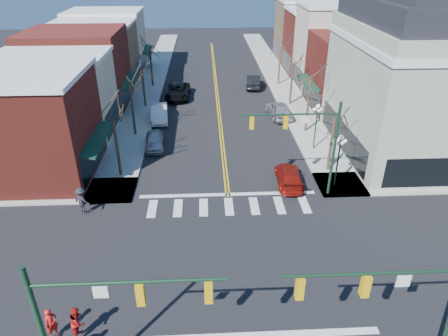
{
  "coord_description": "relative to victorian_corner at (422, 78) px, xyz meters",
  "views": [
    {
      "loc": [
        -1.51,
        -17.18,
        15.95
      ],
      "look_at": [
        -0.32,
        6.79,
        2.8
      ],
      "focal_mm": 32.0,
      "sensor_mm": 36.0,
      "label": 1
    }
  ],
  "objects": [
    {
      "name": "tree_right_b",
      "position": [
        -8.1,
        4.5,
        -4.07
      ],
      "size": [
        0.24,
        0.24,
        5.18
      ],
      "primitive_type": "cylinder",
      "color": "#382B21",
      "rests_on": "ground"
    },
    {
      "name": "bldg_left_tan",
      "position": [
        -32.0,
        21.25,
        -2.76
      ],
      "size": [
        10.0,
        7.5,
        7.8
      ],
      "primitive_type": "cube",
      "color": "#90744F",
      "rests_on": "ground"
    },
    {
      "name": "car_right_far",
      "position": [
        -11.65,
        19.33,
        -5.84
      ],
      "size": [
        2.27,
        5.12,
        1.63
      ],
      "primitive_type": "imported",
      "rotation": [
        0.0,
        0.0,
        3.03
      ],
      "color": "black",
      "rests_on": "ground"
    },
    {
      "name": "bldg_right_brick_a",
      "position": [
        -1.0,
        11.25,
        -2.66
      ],
      "size": [
        10.0,
        8.5,
        8.0
      ],
      "primitive_type": "cube",
      "color": "maroon",
      "rests_on": "ground"
    },
    {
      "name": "pedestrian_red_b",
      "position": [
        -24.07,
        -18.77,
        -5.64
      ],
      "size": [
        0.7,
        0.88,
        1.74
      ],
      "primitive_type": "imported",
      "rotation": [
        0.0,
        0.0,
        1.62
      ],
      "color": "#A81412",
      "rests_on": "sidewalk_left"
    },
    {
      "name": "sidewalk_left",
      "position": [
        -25.25,
        5.5,
        -6.58
      ],
      "size": [
        3.5,
        70.0,
        0.15
      ],
      "primitive_type": "cube",
      "color": "#9E9B93",
      "rests_on": "ground"
    },
    {
      "name": "bldg_right_stucco",
      "position": [
        -1.0,
        19.0,
        -1.66
      ],
      "size": [
        10.0,
        7.0,
        10.0
      ],
      "primitive_type": "cube",
      "color": "beige",
      "rests_on": "ground"
    },
    {
      "name": "tree_right_a",
      "position": [
        -8.1,
        -3.5,
        -4.35
      ],
      "size": [
        0.24,
        0.24,
        4.62
      ],
      "primitive_type": "cylinder",
      "color": "#382B21",
      "rests_on": "ground"
    },
    {
      "name": "bldg_left_stucco_b",
      "position": [
        -32.0,
        29.0,
        -2.56
      ],
      "size": [
        10.0,
        8.0,
        8.2
      ],
      "primitive_type": "cube",
      "color": "beige",
      "rests_on": "ground"
    },
    {
      "name": "sidewalk_right",
      "position": [
        -7.75,
        5.5,
        -6.58
      ],
      "size": [
        3.5,
        70.0,
        0.15
      ],
      "primitive_type": "cube",
      "color": "#9E9B93",
      "rests_on": "ground"
    },
    {
      "name": "bldg_left_brick_a",
      "position": [
        -32.0,
        -2.75,
        -2.66
      ],
      "size": [
        10.0,
        8.5,
        8.0
      ],
      "primitive_type": "cube",
      "color": "maroon",
      "rests_on": "ground"
    },
    {
      "name": "tree_right_d",
      "position": [
        -8.1,
        20.5,
        -4.17
      ],
      "size": [
        0.24,
        0.24,
        4.97
      ],
      "primitive_type": "cylinder",
      "color": "#382B21",
      "rests_on": "ground"
    },
    {
      "name": "traffic_mast_far_right",
      "position": [
        -10.95,
        -7.1,
        -1.95
      ],
      "size": [
        6.6,
        0.28,
        7.2
      ],
      "color": "#14331E",
      "rests_on": "ground"
    },
    {
      "name": "car_left_near",
      "position": [
        -22.73,
        1.66,
        -5.97
      ],
      "size": [
        1.98,
        4.15,
        1.37
      ],
      "primitive_type": "imported",
      "rotation": [
        0.0,
        0.0,
        0.09
      ],
      "color": "#A8A9AD",
      "rests_on": "ground"
    },
    {
      "name": "car_right_mid",
      "position": [
        -10.1,
        8.65,
        -5.8
      ],
      "size": [
        2.59,
        5.23,
        1.71
      ],
      "primitive_type": "imported",
      "rotation": [
        0.0,
        0.0,
        3.26
      ],
      "color": "silver",
      "rests_on": "ground"
    },
    {
      "name": "traffic_mast_near_right",
      "position": [
        -10.95,
        -21.9,
        -1.95
      ],
      "size": [
        6.6,
        0.28,
        7.2
      ],
      "color": "#14331E",
      "rests_on": "ground"
    },
    {
      "name": "tree_left_d",
      "position": [
        -24.9,
        20.5,
        -4.21
      ],
      "size": [
        0.24,
        0.24,
        4.9
      ],
      "primitive_type": "cylinder",
      "color": "#382B21",
      "rests_on": "ground"
    },
    {
      "name": "car_right_near",
      "position": [
        -11.7,
        -5.36,
        -5.99
      ],
      "size": [
        2.11,
        4.66,
        1.32
      ],
      "primitive_type": "imported",
      "rotation": [
        0.0,
        0.0,
        3.08
      ],
      "color": "maroon",
      "rests_on": "ground"
    },
    {
      "name": "bldg_right_tan",
      "position": [
        -1.0,
        34.5,
        -2.16
      ],
      "size": [
        10.0,
        8.0,
        9.0
      ],
      "primitive_type": "cube",
      "color": "#90744F",
      "rests_on": "ground"
    },
    {
      "name": "tree_left_b",
      "position": [
        -24.9,
        4.5,
        -4.14
      ],
      "size": [
        0.24,
        0.24,
        5.04
      ],
      "primitive_type": "cylinder",
      "color": "#382B21",
      "rests_on": "ground"
    },
    {
      "name": "tree_left_c",
      "position": [
        -24.9,
        12.5,
        -4.38
      ],
      "size": [
        0.24,
        0.24,
        4.55
      ],
      "primitive_type": "cylinder",
      "color": "#382B21",
      "rests_on": "ground"
    },
    {
      "name": "lamppost_midblock",
      "position": [
        -8.3,
        0.5,
        -3.7
      ],
      "size": [
        0.36,
        0.36,
        4.33
      ],
      "color": "#14331E",
      "rests_on": "ground"
    },
    {
      "name": "tree_left_a",
      "position": [
        -24.9,
        -3.5,
        -4.28
      ],
      "size": [
        0.24,
        0.24,
        4.76
      ],
      "primitive_type": "cylinder",
      "color": "#382B21",
      "rests_on": "ground"
    },
    {
      "name": "lamppost_corner",
      "position": [
        -8.3,
        -6.0,
        -3.7
      ],
      "size": [
        0.36,
        0.36,
        4.33
      ],
      "color": "#14331E",
      "rests_on": "ground"
    },
    {
      "name": "pedestrian_red_a",
      "position": [
        -25.29,
        -18.73,
        -5.7
      ],
      "size": [
        0.69,
        0.69,
        1.62
      ],
      "primitive_type": "imported",
      "rotation": [
        0.0,
        0.0,
        0.81
      ],
      "color": "red",
      "rests_on": "sidewalk_left"
    },
    {
      "name": "car_left_mid",
      "position": [
        -22.9,
        8.35,
        -5.85
      ],
      "size": [
        2.15,
        5.05,
        1.62
      ],
      "primitive_type": "imported",
      "rotation": [
        0.0,
        0.0,
        0.09
      ],
      "color": "white",
      "rests_on": "ground"
    },
    {
      "name": "victorian_corner",
      "position": [
        0.0,
        0.0,
        0.0
      ],
      "size": [
        12.25,
        14.25,
        13.3
      ],
      "color": "#A1AC95",
      "rests_on": "ground"
    },
    {
      "name": "bldg_left_stucco_a",
      "position": [
        -32.0,
        5.0,
        -2.91
      ],
      "size": [
        10.0,
        7.0,
        7.5
      ],
      "primitive_type": "cube",
      "color": "beige",
      "rests_on": "ground"
    },
    {
      "name": "ground",
      "position": [
        -16.5,
        -14.5,
        -6.66
      ],
      "size": [
        160.0,
        160.0,
        0.0
      ],
      "primitive_type": "plane",
      "color": "black",
      "rests_on": "ground"
    },
    {
      "name": "bldg_left_brick_b",
      "position": [
        -32.0,
        13.0,
        -2.41
      ],
      "size": [
        10.0,
        9.0,
        8.5
      ],
      "primitive_type": "cube",
      "color": "maroon",
      "rests_on": "ground"
    },
    {
      "name": "traffic_mast_near_left",
      "position": [
        -22.05,
        -21.9,
        -1.95
      ],
      "size": [
        6.6,
        0.28,
        7.2
      ],
      "color": "#14331E",
      "rests_on": "ground"
    },
    {
      "name": "car_left_far",
      "position": [
        -21.3,
        15.59,
        -5.84
      ],
      "size": [
        2.93,
        5.98,
        1.64
      ],
      "primitive_type": "imported",
      "rotation": [
        0.0,
        0.0,
        -0.04
      ],
      "color": "black",
      "rests_on": "ground"
    },
    {
      "name": "tree_right_c",
      "position": [
        -8.1,
        12.5,
        -4.24
      ],
      "size": [
        0.24,
        0.24,
        4.83
      ],
      "primitive_type": "cylinder",
      "color": "#382B21",
      "rests_on": "ground"
    },
    {
      "name": "pedestrian_dark_b",
      "position": [
        -26.5,
        -8.65,
        -5.56
      ],
      "size": [
        1.42,
        1.19,
        1.9
      ],
      "primitive_type": "imported",
      "rotation": [
        0.0,
        0.0,
        2.66
      ],
      "color": "black",
      "rests_on": "sidewalk_left"
    },
    {
      "name": "bldg_right_brick_b",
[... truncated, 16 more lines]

